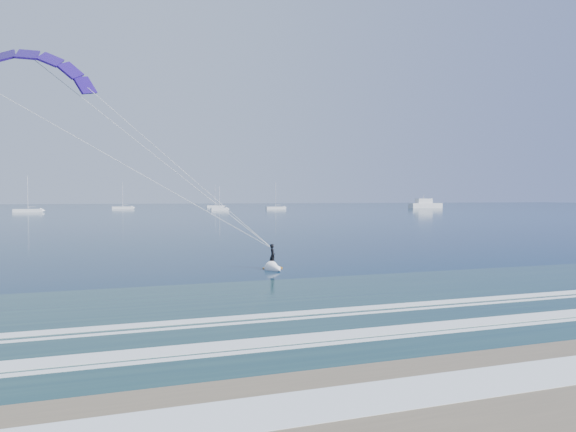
{
  "coord_description": "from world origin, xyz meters",
  "views": [
    {
      "loc": [
        -10.65,
        -12.25,
        5.3
      ],
      "look_at": [
        0.94,
        22.15,
        3.99
      ],
      "focal_mm": 32.0,
      "sensor_mm": 36.0,
      "label": 1
    }
  ],
  "objects_px": {
    "motor_yacht": "(425,204)",
    "sailboat_3": "(219,209)",
    "sailboat_1": "(28,210)",
    "kitesurfer_rig": "(154,156)",
    "sailboat_4": "(215,206)",
    "sailboat_2": "(123,208)",
    "sailboat_5": "(276,208)"
  },
  "relations": [
    {
      "from": "motor_yacht",
      "to": "sailboat_3",
      "type": "bearing_deg",
      "value": -170.82
    },
    {
      "from": "sailboat_1",
      "to": "sailboat_3",
      "type": "xyz_separation_m",
      "value": [
        69.81,
        1.0,
        -0.02
      ]
    },
    {
      "from": "sailboat_3",
      "to": "motor_yacht",
      "type": "bearing_deg",
      "value": 9.18
    },
    {
      "from": "kitesurfer_rig",
      "to": "sailboat_1",
      "type": "distance_m",
      "value": 172.47
    },
    {
      "from": "sailboat_4",
      "to": "motor_yacht",
      "type": "bearing_deg",
      "value": -24.24
    },
    {
      "from": "sailboat_2",
      "to": "sailboat_5",
      "type": "distance_m",
      "value": 70.71
    },
    {
      "from": "kitesurfer_rig",
      "to": "sailboat_1",
      "type": "xyz_separation_m",
      "value": [
        -32.35,
        169.25,
        -7.4
      ]
    },
    {
      "from": "kitesurfer_rig",
      "to": "sailboat_2",
      "type": "height_order",
      "value": "kitesurfer_rig"
    },
    {
      "from": "sailboat_3",
      "to": "sailboat_1",
      "type": "bearing_deg",
      "value": -179.18
    },
    {
      "from": "motor_yacht",
      "to": "sailboat_1",
      "type": "relative_size",
      "value": 1.3
    },
    {
      "from": "kitesurfer_rig",
      "to": "motor_yacht",
      "type": "bearing_deg",
      "value": 52.18
    },
    {
      "from": "sailboat_1",
      "to": "sailboat_5",
      "type": "distance_m",
      "value": 100.28
    },
    {
      "from": "kitesurfer_rig",
      "to": "sailboat_1",
      "type": "height_order",
      "value": "kitesurfer_rig"
    },
    {
      "from": "kitesurfer_rig",
      "to": "sailboat_5",
      "type": "distance_m",
      "value": 198.2
    },
    {
      "from": "sailboat_3",
      "to": "sailboat_4",
      "type": "xyz_separation_m",
      "value": [
        9.7,
        61.86,
        0.01
      ]
    },
    {
      "from": "sailboat_2",
      "to": "sailboat_4",
      "type": "bearing_deg",
      "value": 22.67
    },
    {
      "from": "sailboat_1",
      "to": "sailboat_4",
      "type": "relative_size",
      "value": 1.09
    },
    {
      "from": "sailboat_1",
      "to": "kitesurfer_rig",
      "type": "bearing_deg",
      "value": -79.18
    },
    {
      "from": "motor_yacht",
      "to": "sailboat_5",
      "type": "bearing_deg",
      "value": -179.18
    },
    {
      "from": "sailboat_1",
      "to": "sailboat_4",
      "type": "bearing_deg",
      "value": 38.33
    },
    {
      "from": "kitesurfer_rig",
      "to": "sailboat_4",
      "type": "bearing_deg",
      "value": 78.51
    },
    {
      "from": "sailboat_1",
      "to": "sailboat_3",
      "type": "distance_m",
      "value": 69.82
    },
    {
      "from": "sailboat_3",
      "to": "sailboat_5",
      "type": "xyz_separation_m",
      "value": [
        28.95,
        16.35,
        0.01
      ]
    },
    {
      "from": "motor_yacht",
      "to": "sailboat_2",
      "type": "height_order",
      "value": "sailboat_2"
    },
    {
      "from": "sailboat_3",
      "to": "sailboat_2",
      "type": "bearing_deg",
      "value": 130.89
    },
    {
      "from": "kitesurfer_rig",
      "to": "sailboat_3",
      "type": "bearing_deg",
      "value": 77.59
    },
    {
      "from": "sailboat_4",
      "to": "sailboat_5",
      "type": "height_order",
      "value": "sailboat_5"
    },
    {
      "from": "kitesurfer_rig",
      "to": "motor_yacht",
      "type": "distance_m",
      "value": 237.75
    },
    {
      "from": "sailboat_2",
      "to": "sailboat_3",
      "type": "height_order",
      "value": "sailboat_2"
    },
    {
      "from": "motor_yacht",
      "to": "sailboat_4",
      "type": "bearing_deg",
      "value": 155.76
    },
    {
      "from": "motor_yacht",
      "to": "sailboat_2",
      "type": "distance_m",
      "value": 147.17
    },
    {
      "from": "sailboat_3",
      "to": "sailboat_5",
      "type": "bearing_deg",
      "value": 29.45
    }
  ]
}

